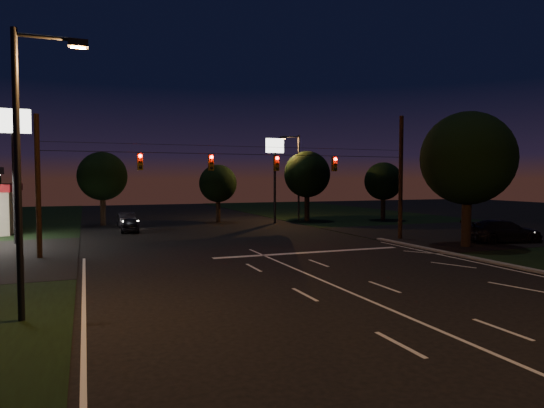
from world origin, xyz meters
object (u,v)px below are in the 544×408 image
car_oncoming_b (126,219)px  tree_right_near (466,160)px  utility_pole_right (400,239)px  car_cross (503,231)px  car_oncoming_a (130,225)px

car_oncoming_b → tree_right_near: bearing=130.7°
utility_pole_right → car_cross: bearing=-37.8°
utility_pole_right → tree_right_near: 7.61m
utility_pole_right → car_oncoming_b: size_ratio=2.18×
tree_right_near → car_cross: tree_right_near is taller
tree_right_near → car_oncoming_a: tree_right_near is taller
car_oncoming_a → utility_pole_right: bearing=152.4°
car_oncoming_a → car_cross: car_cross is taller
tree_right_near → car_oncoming_b: size_ratio=2.12×
car_oncoming_a → car_oncoming_b: bearing=-84.2°
car_oncoming_b → car_oncoming_a: bearing=88.5°
utility_pole_right → car_cross: utility_pole_right is taller
tree_right_near → car_oncoming_b: tree_right_near is taller
car_oncoming_a → tree_right_near: bearing=145.3°
utility_pole_right → tree_right_near: size_ratio=1.03×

